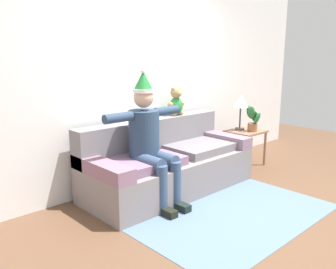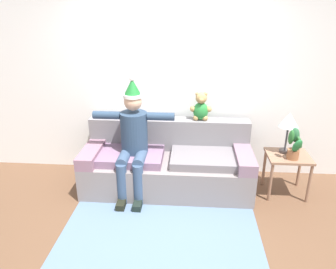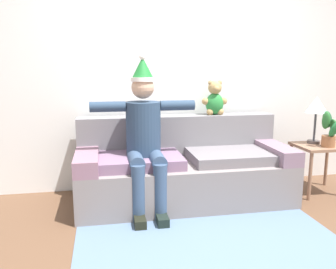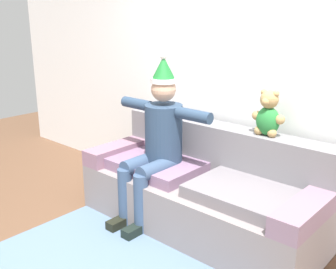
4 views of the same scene
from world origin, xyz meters
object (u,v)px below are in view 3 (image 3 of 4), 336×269
teddy_bear (215,99)px  table_lamp (316,107)px  person_seated (145,133)px  couch (183,169)px  potted_plant (330,130)px  side_table (320,153)px

teddy_bear → table_lamp: size_ratio=0.73×
person_seated → teddy_bear: size_ratio=3.93×
couch → potted_plant: 1.61m
couch → teddy_bear: bearing=32.8°
couch → person_seated: size_ratio=1.44×
teddy_bear → table_lamp: (1.08, -0.27, -0.08)m
side_table → potted_plant: bearing=-78.6°
person_seated → teddy_bear: bearing=27.7°
couch → person_seated: bearing=-158.0°
table_lamp → potted_plant: bearing=-76.0°
table_lamp → side_table: bearing=-73.2°
side_table → table_lamp: size_ratio=1.04×
person_seated → side_table: bearing=2.4°
side_table → potted_plant: (0.02, -0.10, 0.27)m
person_seated → teddy_bear: person_seated is taller
couch → side_table: bearing=-3.3°
couch → teddy_bear: teddy_bear is taller
person_seated → potted_plant: person_seated is taller
teddy_bear → side_table: size_ratio=0.70×
person_seated → side_table: (1.94, 0.08, -0.30)m
potted_plant → table_lamp: bearing=104.0°
side_table → table_lamp: 0.50m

